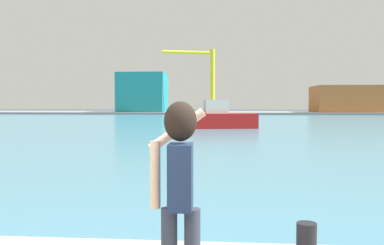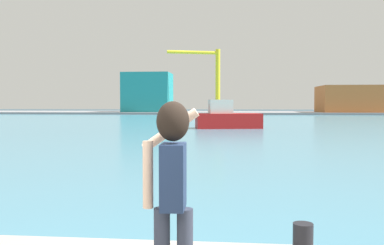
# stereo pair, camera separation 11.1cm
# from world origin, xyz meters

# --- Properties ---
(ground_plane) EXTENTS (220.00, 220.00, 0.00)m
(ground_plane) POSITION_xyz_m (0.00, 50.00, 0.00)
(ground_plane) COLOR #334751
(harbor_water) EXTENTS (140.00, 100.00, 0.02)m
(harbor_water) POSITION_xyz_m (0.00, 52.00, 0.01)
(harbor_water) COLOR teal
(harbor_water) RESTS_ON ground_plane
(far_shore_dock) EXTENTS (140.00, 20.00, 0.45)m
(far_shore_dock) POSITION_xyz_m (0.00, 92.00, 0.23)
(far_shore_dock) COLOR gray
(far_shore_dock) RESTS_ON ground_plane
(person_photographer) EXTENTS (0.53, 0.55, 1.74)m
(person_photographer) POSITION_xyz_m (0.65, 0.40, 1.69)
(person_photographer) COLOR #2D3342
(person_photographer) RESTS_ON quay_promenade
(harbor_bollard) EXTENTS (0.23, 0.23, 0.33)m
(harbor_bollard) POSITION_xyz_m (1.98, 1.77, 0.79)
(harbor_bollard) COLOR black
(harbor_bollard) RESTS_ON quay_promenade
(boat_moored) EXTENTS (6.39, 3.58, 2.68)m
(boat_moored) POSITION_xyz_m (0.60, 36.06, 0.98)
(boat_moored) COLOR #B21919
(boat_moored) RESTS_ON harbor_water
(warehouse_left) EXTENTS (10.39, 8.45, 8.70)m
(warehouse_left) POSITION_xyz_m (-17.91, 89.32, 4.80)
(warehouse_left) COLOR teal
(warehouse_left) RESTS_ON far_shore_dock
(warehouse_right) EXTENTS (13.40, 11.41, 5.68)m
(warehouse_right) POSITION_xyz_m (26.63, 90.10, 3.29)
(warehouse_right) COLOR #B26633
(warehouse_right) RESTS_ON far_shore_dock
(port_crane) EXTENTS (11.19, 4.05, 13.58)m
(port_crane) POSITION_xyz_m (-3.62, 87.13, 8.95)
(port_crane) COLOR yellow
(port_crane) RESTS_ON far_shore_dock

